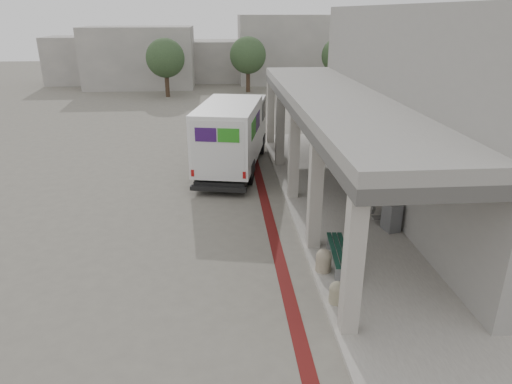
{
  "coord_description": "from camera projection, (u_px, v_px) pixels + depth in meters",
  "views": [
    {
      "loc": [
        -0.62,
        -11.71,
        6.77
      ],
      "look_at": [
        0.42,
        1.3,
        1.6
      ],
      "focal_mm": 32.0,
      "sensor_mm": 36.0,
      "label": 1
    }
  ],
  "objects": [
    {
      "name": "bollard_far",
      "position": [
        337.0,
        292.0,
        11.12
      ],
      "size": [
        0.37,
        0.37,
        0.56
      ],
      "color": "gray",
      "rests_on": "sidewalk"
    },
    {
      "name": "utility_cabinet",
      "position": [
        392.0,
        217.0,
        14.77
      ],
      "size": [
        0.53,
        0.64,
        0.95
      ],
      "primitive_type": "cube",
      "rotation": [
        0.0,
        0.0,
        0.21
      ],
      "color": "slate",
      "rests_on": "sidewalk"
    },
    {
      "name": "fedex_truck",
      "position": [
        233.0,
        133.0,
        20.54
      ],
      "size": [
        3.63,
        7.67,
        3.15
      ],
      "rotation": [
        0.0,
        0.0,
        -0.2
      ],
      "color": "black",
      "rests_on": "ground"
    },
    {
      "name": "bike_lane_stripe",
      "position": [
        271.0,
        228.0,
        15.32
      ],
      "size": [
        0.35,
        40.0,
        0.01
      ],
      "primitive_type": "cube",
      "color": "#541110",
      "rests_on": "ground"
    },
    {
      "name": "transit_building",
      "position": [
        422.0,
        110.0,
        16.81
      ],
      "size": [
        7.6,
        17.0,
        7.0
      ],
      "color": "gray",
      "rests_on": "ground"
    },
    {
      "name": "bench",
      "position": [
        339.0,
        253.0,
        12.8
      ],
      "size": [
        0.65,
        2.07,
        0.48
      ],
      "rotation": [
        0.0,
        0.0,
        -0.1
      ],
      "color": "gray",
      "rests_on": "sidewalk"
    },
    {
      "name": "tree_right",
      "position": [
        340.0,
        56.0,
        39.83
      ],
      "size": [
        3.2,
        3.2,
        4.8
      ],
      "color": "#38281C",
      "rests_on": "ground"
    },
    {
      "name": "bollard_near",
      "position": [
        324.0,
        260.0,
        12.48
      ],
      "size": [
        0.43,
        0.43,
        0.65
      ],
      "color": "gray",
      "rests_on": "sidewalk"
    },
    {
      "name": "tree_mid",
      "position": [
        248.0,
        55.0,
        40.17
      ],
      "size": [
        3.2,
        3.2,
        4.8
      ],
      "color": "#38281C",
      "rests_on": "ground"
    },
    {
      "name": "tree_left",
      "position": [
        165.0,
        58.0,
        37.8
      ],
      "size": [
        3.2,
        3.2,
        4.8
      ],
      "color": "#38281C",
      "rests_on": "ground"
    },
    {
      "name": "sidewalk",
      "position": [
        378.0,
        252.0,
        13.67
      ],
      "size": [
        4.4,
        28.0,
        0.12
      ],
      "primitive_type": "cube",
      "color": "gray",
      "rests_on": "ground"
    },
    {
      "name": "ground",
      "position": [
        245.0,
        259.0,
        13.39
      ],
      "size": [
        120.0,
        120.0,
        0.0
      ],
      "primitive_type": "plane",
      "color": "#635D54",
      "rests_on": "ground"
    },
    {
      "name": "distant_backdrop",
      "position": [
        196.0,
        55.0,
        45.44
      ],
      "size": [
        28.0,
        10.0,
        6.5
      ],
      "color": "gray",
      "rests_on": "ground"
    }
  ]
}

